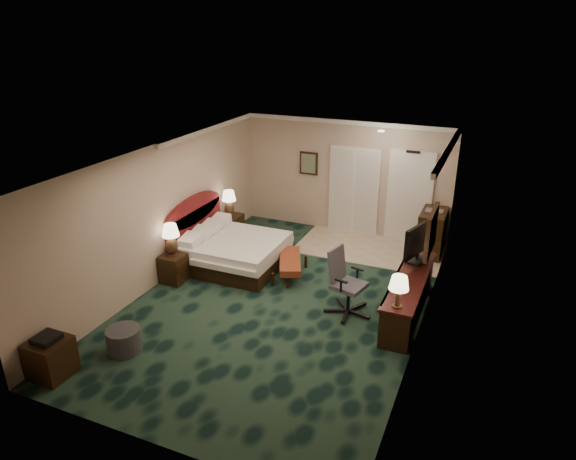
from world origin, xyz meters
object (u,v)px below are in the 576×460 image
at_px(side_table, 50,358).
at_px(desk, 408,296).
at_px(nightstand_near, 174,268).
at_px(lamp_near, 171,240).
at_px(nightstand_far, 230,228).
at_px(minibar, 432,233).
at_px(bed_bench, 290,267).
at_px(ottoman, 124,340).
at_px(bed, 236,253).
at_px(tv, 418,243).
at_px(lamp_far, 229,204).
at_px(desk_chair, 349,283).

height_order(side_table, desk, desk).
distance_m(nightstand_near, lamp_near, 0.59).
xyz_separation_m(nightstand_far, minibar, (4.43, 1.08, 0.19)).
relative_size(nightstand_near, nightstand_far, 0.91).
xyz_separation_m(bed_bench, minibar, (2.43, 2.22, 0.29)).
bearing_deg(side_table, bed_bench, 65.02).
bearing_deg(desk, ottoman, -144.00).
height_order(bed, tv, tv).
xyz_separation_m(lamp_far, tv, (4.41, -0.95, 0.16)).
bearing_deg(desk, side_table, -140.16).
height_order(nightstand_near, lamp_far, lamp_far).
bearing_deg(lamp_near, nightstand_near, -17.16).
bearing_deg(lamp_far, lamp_near, -91.69).
xyz_separation_m(nightstand_far, lamp_far, (0.02, -0.03, 0.61)).
bearing_deg(desk, desk_chair, -159.52).
xyz_separation_m(ottoman, desk, (3.85, 2.80, 0.17)).
distance_m(nightstand_near, ottoman, 2.35).
bearing_deg(minibar, desk, -89.49).
bearing_deg(desk_chair, minibar, 86.39).
bearing_deg(bed, bed_bench, 0.45).
relative_size(nightstand_near, desk_chair, 0.47).
bearing_deg(side_table, desk, 39.84).
relative_size(side_table, minibar, 0.59).
relative_size(nightstand_near, lamp_far, 0.91).
relative_size(nightstand_near, lamp_near, 0.88).
xyz_separation_m(lamp_near, bed_bench, (2.04, 1.06, -0.67)).
xyz_separation_m(tv, desk_chair, (-0.95, -1.06, -0.49)).
bearing_deg(lamp_near, desk_chair, 2.65).
bearing_deg(tv, side_table, -117.19).
xyz_separation_m(nightstand_near, lamp_far, (0.04, 2.18, 0.64)).
height_order(tv, desk_chair, tv).
xyz_separation_m(nightstand_near, ottoman, (0.62, -2.27, -0.09)).
distance_m(desk, minibar, 2.75).
xyz_separation_m(ottoman, minibar, (3.83, 5.54, 0.30)).
distance_m(nightstand_far, bed_bench, 2.30).
bearing_deg(tv, lamp_far, -174.23).
relative_size(nightstand_far, lamp_near, 0.97).
height_order(desk_chair, minibar, desk_chair).
bearing_deg(lamp_near, ottoman, -74.21).
relative_size(nightstand_near, minibar, 0.57).
distance_m(bed, bed_bench, 1.22).
distance_m(lamp_near, bed_bench, 2.40).
bearing_deg(desk_chair, bed_bench, 162.16).
relative_size(bed, lamp_far, 3.09).
distance_m(nightstand_far, lamp_near, 2.27).
bearing_deg(lamp_near, minibar, 36.23).
height_order(nightstand_near, side_table, side_table).
bearing_deg(desk, nightstand_near, -173.23).
distance_m(bed_bench, side_table, 4.66).
bearing_deg(desk_chair, lamp_near, -164.07).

